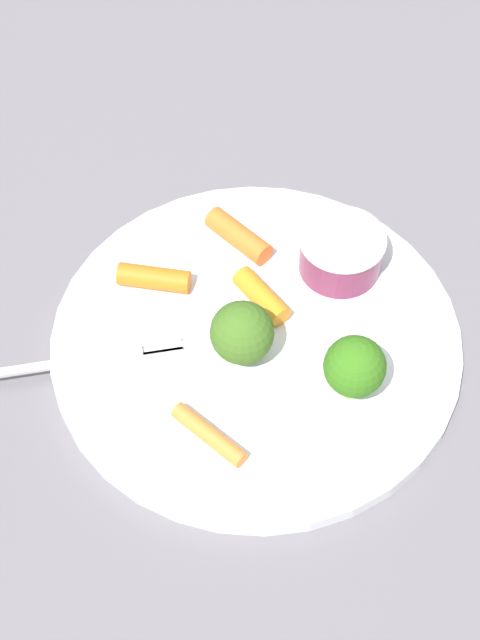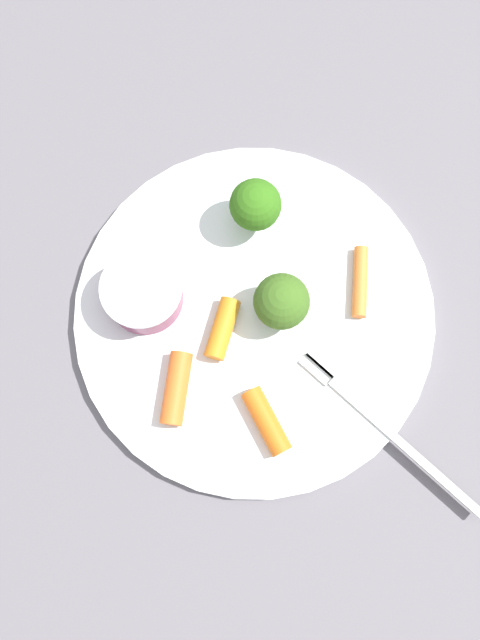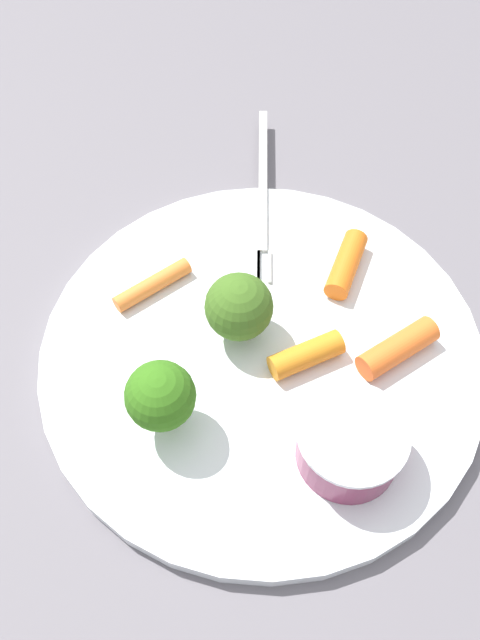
{
  "view_description": "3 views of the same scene",
  "coord_description": "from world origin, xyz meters",
  "px_view_note": "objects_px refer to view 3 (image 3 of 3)",
  "views": [
    {
      "loc": [
        0.36,
        -0.1,
        0.55
      ],
      "look_at": [
        -0.01,
        -0.01,
        0.02
      ],
      "focal_mm": 52.06,
      "sensor_mm": 36.0,
      "label": 1
    },
    {
      "loc": [
        -0.1,
        -0.07,
        0.54
      ],
      "look_at": [
        -0.01,
        0.0,
        0.02
      ],
      "focal_mm": 38.05,
      "sensor_mm": 36.0,
      "label": 2
    },
    {
      "loc": [
        0.02,
        0.22,
        0.39
      ],
      "look_at": [
        0.01,
        -0.01,
        0.03
      ],
      "focal_mm": 37.27,
      "sensor_mm": 36.0,
      "label": 3
    }
  ],
  "objects_px": {
    "broccoli_floret_0": "(239,307)",
    "carrot_stick_3": "(306,355)",
    "plate": "(262,353)",
    "sauce_cup": "(350,444)",
    "broccoli_floret_1": "(160,396)",
    "carrot_stick_0": "(398,348)",
    "carrot_stick_1": "(153,285)",
    "carrot_stick_2": "(346,264)",
    "fork": "(263,192)"
  },
  "relations": [
    {
      "from": "broccoli_floret_0",
      "to": "carrot_stick_3",
      "type": "height_order",
      "value": "broccoli_floret_0"
    },
    {
      "from": "plate",
      "to": "sauce_cup",
      "type": "bearing_deg",
      "value": 122.04
    },
    {
      "from": "broccoli_floret_0",
      "to": "broccoli_floret_1",
      "type": "bearing_deg",
      "value": 54.42
    },
    {
      "from": "broccoli_floret_0",
      "to": "carrot_stick_0",
      "type": "distance_m",
      "value": 0.11
    },
    {
      "from": "carrot_stick_0",
      "to": "carrot_stick_1",
      "type": "bearing_deg",
      "value": -19.35
    },
    {
      "from": "carrot_stick_2",
      "to": "fork",
      "type": "relative_size",
      "value": 0.29
    },
    {
      "from": "plate",
      "to": "broccoli_floret_1",
      "type": "distance_m",
      "value": 0.09
    },
    {
      "from": "sauce_cup",
      "to": "carrot_stick_3",
      "type": "xyz_separation_m",
      "value": [
        0.02,
        -0.06,
        -0.01
      ]
    },
    {
      "from": "sauce_cup",
      "to": "carrot_stick_0",
      "type": "relative_size",
      "value": 1.13
    },
    {
      "from": "plate",
      "to": "carrot_stick_2",
      "type": "relative_size",
      "value": 5.52
    },
    {
      "from": "carrot_stick_1",
      "to": "fork",
      "type": "relative_size",
      "value": 0.32
    },
    {
      "from": "carrot_stick_3",
      "to": "broccoli_floret_0",
      "type": "bearing_deg",
      "value": -29.61
    },
    {
      "from": "broccoli_floret_0",
      "to": "fork",
      "type": "xyz_separation_m",
      "value": [
        -0.02,
        -0.13,
        -0.03
      ]
    },
    {
      "from": "sauce_cup",
      "to": "carrot_stick_3",
      "type": "distance_m",
      "value": 0.07
    },
    {
      "from": "sauce_cup",
      "to": "broccoli_floret_1",
      "type": "xyz_separation_m",
      "value": [
        0.11,
        -0.02,
        0.02
      ]
    },
    {
      "from": "carrot_stick_1",
      "to": "carrot_stick_3",
      "type": "distance_m",
      "value": 0.12
    },
    {
      "from": "plate",
      "to": "carrot_stick_2",
      "type": "height_order",
      "value": "carrot_stick_2"
    },
    {
      "from": "broccoli_floret_0",
      "to": "broccoli_floret_1",
      "type": "xyz_separation_m",
      "value": [
        0.05,
        0.06,
        0.01
      ]
    },
    {
      "from": "sauce_cup",
      "to": "broccoli_floret_0",
      "type": "bearing_deg",
      "value": -55.14
    },
    {
      "from": "sauce_cup",
      "to": "plate",
      "type": "bearing_deg",
      "value": -57.96
    },
    {
      "from": "fork",
      "to": "broccoli_floret_0",
      "type": "bearing_deg",
      "value": 80.53
    },
    {
      "from": "plate",
      "to": "carrot_stick_0",
      "type": "height_order",
      "value": "carrot_stick_0"
    },
    {
      "from": "broccoli_floret_1",
      "to": "carrot_stick_2",
      "type": "bearing_deg",
      "value": -137.18
    },
    {
      "from": "sauce_cup",
      "to": "carrot_stick_0",
      "type": "distance_m",
      "value": 0.08
    },
    {
      "from": "sauce_cup",
      "to": "carrot_stick_1",
      "type": "height_order",
      "value": "sauce_cup"
    },
    {
      "from": "plate",
      "to": "broccoli_floret_0",
      "type": "bearing_deg",
      "value": -42.78
    },
    {
      "from": "carrot_stick_0",
      "to": "carrot_stick_1",
      "type": "height_order",
      "value": "carrot_stick_0"
    },
    {
      "from": "sauce_cup",
      "to": "carrot_stick_0",
      "type": "height_order",
      "value": "sauce_cup"
    },
    {
      "from": "plate",
      "to": "carrot_stick_2",
      "type": "distance_m",
      "value": 0.09
    },
    {
      "from": "carrot_stick_0",
      "to": "carrot_stick_2",
      "type": "distance_m",
      "value": 0.07
    },
    {
      "from": "broccoli_floret_0",
      "to": "fork",
      "type": "height_order",
      "value": "broccoli_floret_0"
    },
    {
      "from": "broccoli_floret_1",
      "to": "carrot_stick_1",
      "type": "distance_m",
      "value": 0.1
    },
    {
      "from": "sauce_cup",
      "to": "carrot_stick_1",
      "type": "xyz_separation_m",
      "value": [
        0.12,
        -0.12,
        -0.01
      ]
    },
    {
      "from": "carrot_stick_0",
      "to": "carrot_stick_3",
      "type": "distance_m",
      "value": 0.06
    },
    {
      "from": "plate",
      "to": "carrot_stick_1",
      "type": "xyz_separation_m",
      "value": [
        0.07,
        -0.05,
        0.01
      ]
    },
    {
      "from": "carrot_stick_1",
      "to": "carrot_stick_2",
      "type": "bearing_deg",
      "value": -174.47
    },
    {
      "from": "broccoli_floret_0",
      "to": "fork",
      "type": "relative_size",
      "value": 0.28
    },
    {
      "from": "plate",
      "to": "carrot_stick_0",
      "type": "bearing_deg",
      "value": 175.46
    },
    {
      "from": "broccoli_floret_1",
      "to": "carrot_stick_2",
      "type": "relative_size",
      "value": 1.04
    },
    {
      "from": "carrot_stick_0",
      "to": "carrot_stick_3",
      "type": "height_order",
      "value": "carrot_stick_0"
    },
    {
      "from": "carrot_stick_0",
      "to": "carrot_stick_1",
      "type": "xyz_separation_m",
      "value": [
        0.16,
        -0.06,
        -0.0
      ]
    },
    {
      "from": "carrot_stick_1",
      "to": "broccoli_floret_1",
      "type": "bearing_deg",
      "value": 97.21
    },
    {
      "from": "carrot_stick_2",
      "to": "carrot_stick_3",
      "type": "distance_m",
      "value": 0.08
    },
    {
      "from": "plate",
      "to": "carrot_stick_1",
      "type": "distance_m",
      "value": 0.09
    },
    {
      "from": "broccoli_floret_0",
      "to": "carrot_stick_1",
      "type": "distance_m",
      "value": 0.07
    },
    {
      "from": "plate",
      "to": "fork",
      "type": "bearing_deg",
      "value": -92.46
    },
    {
      "from": "broccoli_floret_0",
      "to": "carrot_stick_0",
      "type": "bearing_deg",
      "value": 168.48
    },
    {
      "from": "carrot_stick_2",
      "to": "broccoli_floret_0",
      "type": "bearing_deg",
      "value": 32.64
    },
    {
      "from": "carrot_stick_0",
      "to": "sauce_cup",
      "type": "bearing_deg",
      "value": 59.85
    },
    {
      "from": "carrot_stick_3",
      "to": "broccoli_floret_1",
      "type": "bearing_deg",
      "value": 24.54
    }
  ]
}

